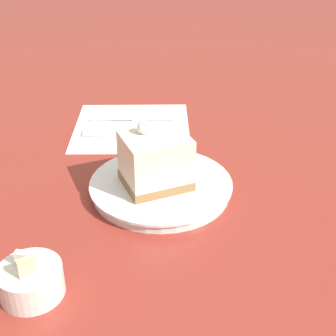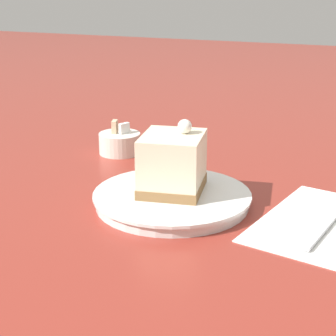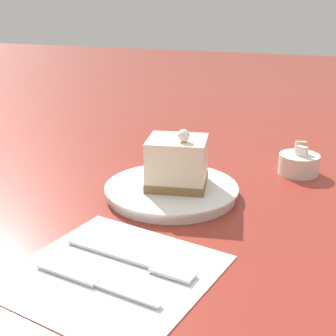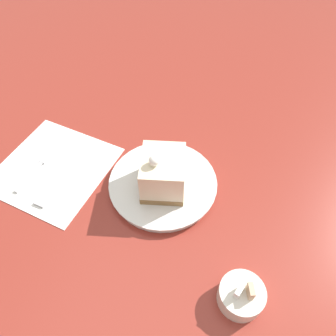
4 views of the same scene
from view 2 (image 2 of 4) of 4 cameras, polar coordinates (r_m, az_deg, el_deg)
name	(u,v)px [view 2 (image 2 of 4)]	position (r m, az deg, el deg)	size (l,w,h in m)	color
ground_plane	(141,211)	(0.75, -2.77, -4.38)	(4.00, 4.00, 0.00)	maroon
plate	(172,198)	(0.76, 0.42, -3.07)	(0.21, 0.21, 0.02)	silver
cake_slice	(173,163)	(0.75, 0.47, 0.51)	(0.10, 0.11, 0.10)	olive
fork	(333,217)	(0.75, 16.42, -4.77)	(0.05, 0.18, 0.00)	silver
sugar_bowl	(120,143)	(0.99, -4.93, 2.58)	(0.07, 0.07, 0.06)	silver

